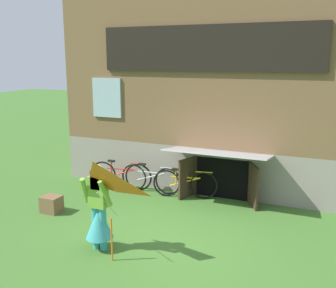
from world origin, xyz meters
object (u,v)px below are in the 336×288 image
at_px(bicycle_yellow, 185,184).
at_px(wooden_crate, 52,204).
at_px(person, 99,214).
at_px(kite, 94,189).
at_px(bicycle_silver, 151,179).
at_px(bicycle_red, 120,175).

height_order(bicycle_yellow, wooden_crate, bicycle_yellow).
xyz_separation_m(person, bicycle_yellow, (0.48, 3.30, -0.33)).
relative_size(kite, bicycle_silver, 1.03).
height_order(bicycle_red, wooden_crate, bicycle_red).
relative_size(kite, wooden_crate, 4.10).
bearing_deg(bicycle_yellow, person, -110.35).
relative_size(person, wooden_crate, 3.81).
bearing_deg(bicycle_silver, wooden_crate, -127.16).
height_order(kite, bicycle_silver, kite).
bearing_deg(bicycle_yellow, wooden_crate, -151.47).
distance_m(person, wooden_crate, 2.40).
relative_size(bicycle_silver, bicycle_red, 0.98).
height_order(kite, bicycle_yellow, kite).
bearing_deg(bicycle_red, kite, -75.39).
xyz_separation_m(kite, bicycle_silver, (-0.83, 3.89, -1.04)).
bearing_deg(wooden_crate, bicycle_silver, 55.06).
distance_m(person, kite, 0.96).
distance_m(kite, bicycle_red, 4.30).
xyz_separation_m(bicycle_red, wooden_crate, (-0.65, -2.12, -0.20)).
bearing_deg(kite, bicycle_yellow, 87.47).
height_order(bicycle_silver, bicycle_red, bicycle_red).
distance_m(bicycle_yellow, wooden_crate, 3.36).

